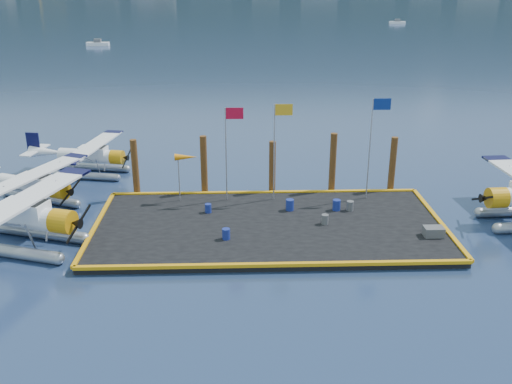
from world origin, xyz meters
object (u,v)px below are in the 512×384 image
seaplane_a (20,219)px  drum_2 (350,206)px  piling_3 (333,165)px  piling_4 (392,166)px  flagpole_blue (374,134)px  piling_2 (272,169)px  piling_1 (204,167)px  flagpole_yellow (278,137)px  drum_3 (226,234)px  drum_0 (208,208)px  crate (434,232)px  seaplane_c (89,158)px  flagpole_red (229,140)px  drum_4 (337,205)px  seaplane_b (31,188)px  drum_5 (290,205)px  piling_0 (135,169)px  drum_1 (325,219)px  windsock (186,158)px

seaplane_a → drum_2: bearing=118.6°
piling_3 → piling_4: 4.00m
flagpole_blue → piling_2: flagpole_blue is taller
flagpole_blue → piling_3: flagpole_blue is taller
piling_1 → flagpole_yellow: bearing=-18.8°
flagpole_yellow → drum_3: bearing=-118.7°
drum_0 → flagpole_blue: bearing=11.1°
crate → seaplane_a: bearing=179.4°
seaplane_c → piling_4: 21.69m
drum_0 → flagpole_red: (1.32, 2.03, 3.72)m
seaplane_c → crate: (21.67, -12.07, -0.66)m
drum_0 → flagpole_yellow: (4.31, 2.03, 3.84)m
drum_2 → drum_4: 0.82m
seaplane_b → flagpole_blue: flagpole_blue is taller
flagpole_red → piling_2: 4.07m
drum_5 → crate: (7.62, -3.95, -0.08)m
drum_3 → seaplane_a: bearing=178.8°
drum_0 → drum_3: 3.92m
piling_1 → piling_0: bearing=180.0°
crate → piling_0: size_ratio=0.27×
seaplane_b → piling_1: bearing=122.3°
seaplane_b → drum_5: (16.17, -1.78, -0.64)m
drum_1 → flagpole_red: flagpole_red is taller
drum_3 → flagpole_yellow: bearing=61.3°
drum_4 → drum_5: (-2.86, 0.10, 0.01)m
crate → flagpole_yellow: (-8.30, 5.78, 3.84)m
crate → piling_3: (-4.50, 7.38, 1.48)m
seaplane_a → piling_1: piling_1 is taller
drum_3 → piling_2: 8.03m
seaplane_b → drum_3: (12.33, -5.72, -0.68)m
piling_0 → piling_3: bearing=0.0°
drum_1 → piling_1: piling_1 is taller
flagpole_blue → piling_0: bearing=174.0°
drum_0 → drum_4: 7.86m
seaplane_a → flagpole_blue: 21.21m
seaplane_b → seaplane_c: (2.12, 6.34, -0.05)m
drum_0 → flagpole_blue: 11.24m
crate → drum_1: bearing=162.4°
drum_1 → flagpole_red: size_ratio=0.10×
drum_2 → drum_5: size_ratio=0.87×
drum_5 → piling_3: size_ratio=0.16×
piling_2 → piling_3: piling_3 is taller
seaplane_b → drum_0: size_ratio=15.81×
drum_0 → piling_4: (12.11, 3.63, 1.32)m
drum_4 → flagpole_red: bearing=163.6°
drum_3 → drum_5: drum_5 is taller
windsock → seaplane_a: bearing=-146.9°
piling_3 → windsock: bearing=-170.5°
drum_2 → windsock: bearing=168.8°
seaplane_b → piling_0: 6.53m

